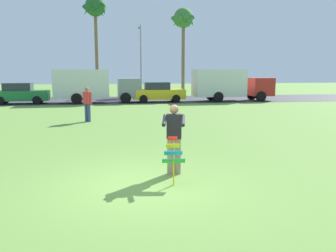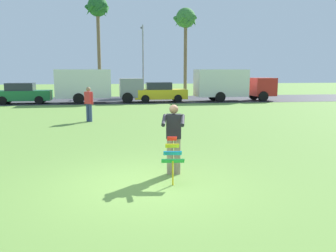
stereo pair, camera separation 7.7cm
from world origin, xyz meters
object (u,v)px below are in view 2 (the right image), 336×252
person_kite_flyer (174,136)px  palm_tree_right_near (98,11)px  kite_held (173,154)px  parked_truck_grey_van (94,85)px  parked_truck_red_cab (230,84)px  person_walker_near (89,103)px  parked_car_green (22,94)px  streetlight_pole (143,56)px  palm_tree_centre_far (186,22)px  parked_car_yellow (160,92)px

person_kite_flyer → palm_tree_right_near: palm_tree_right_near is taller
kite_held → person_kite_flyer: bearing=78.9°
person_kite_flyer → parked_truck_grey_van: 20.32m
parked_truck_red_cab → person_walker_near: 15.04m
parked_car_green → streetlight_pole: 12.82m
person_walker_near → parked_truck_red_cab: bearing=44.4°
palm_tree_centre_far → kite_held: bearing=-101.4°
parked_truck_grey_van → palm_tree_centre_far: palm_tree_centre_far is taller
parked_car_yellow → person_walker_near: size_ratio=2.43×
person_kite_flyer → palm_tree_centre_far: palm_tree_centre_far is taller
parked_car_green → palm_tree_centre_far: bearing=34.1°
kite_held → palm_tree_centre_far: 32.08m
palm_tree_right_near → streetlight_pole: bearing=-32.3°
palm_tree_centre_far → parked_truck_red_cab: bearing=-79.1°
person_kite_flyer → person_walker_near: size_ratio=1.00×
palm_tree_right_near → palm_tree_centre_far: size_ratio=1.11×
parked_car_green → parked_car_yellow: (10.68, 0.00, 0.00)m
person_walker_near → parked_truck_grey_van: bearing=92.0°
streetlight_pole → person_walker_near: bearing=-102.6°
parked_car_yellow → person_walker_near: bearing=-114.8°
parked_truck_red_cab → streetlight_pole: (-6.72, 7.55, 2.59)m
parked_car_yellow → parked_truck_red_cab: 5.92m
parked_car_green → parked_truck_grey_van: bearing=0.0°
parked_truck_grey_van → palm_tree_right_near: (-0.08, 10.37, 7.23)m
palm_tree_centre_far → streetlight_pole: 6.52m
parked_car_yellow → palm_tree_centre_far: palm_tree_centre_far is taller
parked_truck_grey_van → person_walker_near: parked_truck_grey_van is taller
parked_truck_grey_van → parked_truck_red_cab: 11.11m
person_kite_flyer → palm_tree_right_near: bearing=96.0°
person_walker_near → palm_tree_centre_far: bearing=66.6°
kite_held → parked_car_green: size_ratio=0.24×
palm_tree_right_near → person_walker_near: size_ratio=5.90×
kite_held → parked_car_green: bearing=112.2°
person_kite_flyer → parked_truck_grey_van: size_ratio=0.26×
kite_held → parked_truck_grey_van: 20.98m
kite_held → person_walker_near: 10.58m
palm_tree_centre_far → person_kite_flyer: bearing=-101.4°
parked_car_green → kite_held: bearing=-67.8°
palm_tree_centre_far → parked_car_yellow: bearing=-111.8°
kite_held → parked_car_yellow: bearing=83.9°
person_kite_flyer → parked_car_green: person_kite_flyer is taller
kite_held → parked_truck_grey_van: parked_truck_grey_van is taller
person_kite_flyer → parked_truck_grey_van: (-3.14, 20.07, 0.46)m
palm_tree_centre_far → person_walker_near: palm_tree_centre_far is taller
parked_car_yellow → streetlight_pole: streetlight_pole is taller
parked_car_yellow → streetlight_pole: bearing=96.3°
palm_tree_right_near → parked_car_yellow: bearing=-62.9°
person_kite_flyer → person_walker_near: same height
streetlight_pole → person_walker_near: (-4.03, -18.06, -3.06)m
parked_car_green → palm_tree_right_near: palm_tree_right_near is taller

